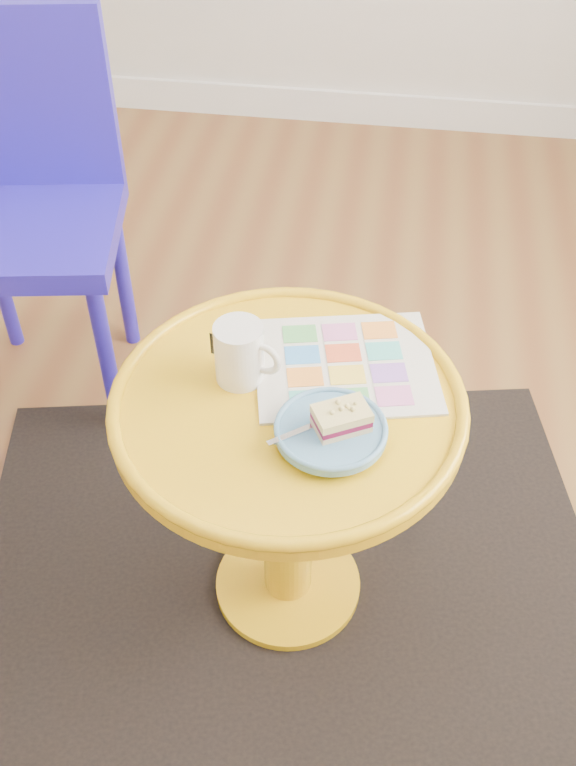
# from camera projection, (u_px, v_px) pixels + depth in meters

# --- Properties ---
(rug) EXTENTS (1.49, 1.34, 0.01)m
(rug) POSITION_uv_depth(u_px,v_px,m) (288.00, 587.00, 1.77)
(rug) COLOR black
(rug) RESTS_ON ground
(side_table) EXTENTS (0.58, 0.58, 0.55)m
(side_table) POSITION_uv_depth(u_px,v_px,m) (288.00, 463.00, 1.50)
(side_table) COLOR gold
(side_table) RESTS_ON ground
(chair) EXTENTS (0.46, 0.46, 0.90)m
(chair) POSITION_uv_depth(u_px,v_px,m) (30.00, 193.00, 1.91)
(chair) COLOR #271CB8
(chair) RESTS_ON ground
(newspaper) EXTENTS (0.35, 0.32, 0.01)m
(newspaper) POSITION_uv_depth(u_px,v_px,m) (345.00, 365.00, 1.45)
(newspaper) COLOR silver
(newspaper) RESTS_ON side_table
(mug) EXTENTS (0.12, 0.08, 0.11)m
(mug) POSITION_uv_depth(u_px,v_px,m) (241.00, 352.00, 1.39)
(mug) COLOR white
(mug) RESTS_ON side_table
(plate) EXTENTS (0.17, 0.17, 0.02)m
(plate) POSITION_uv_depth(u_px,v_px,m) (331.00, 431.00, 1.32)
(plate) COLOR #568CB6
(plate) RESTS_ON newspaper
(cake_slice) EXTENTS (0.10, 0.09, 0.04)m
(cake_slice) POSITION_uv_depth(u_px,v_px,m) (341.00, 418.00, 1.30)
(cake_slice) COLOR #D3BC8C
(cake_slice) RESTS_ON plate
(fork) EXTENTS (0.12, 0.10, 0.00)m
(fork) POSITION_uv_depth(u_px,v_px,m) (312.00, 426.00, 1.31)
(fork) COLOR silver
(fork) RESTS_ON plate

